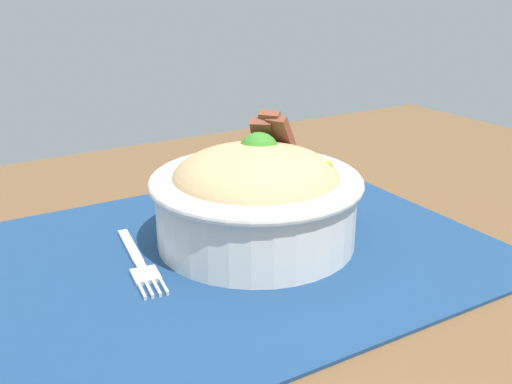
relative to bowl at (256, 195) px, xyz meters
The scene contains 4 objects.
table 0.13m from the bowl, 26.20° to the left, with size 1.30×0.82×0.76m.
placemat 0.05m from the bowl, 14.74° to the left, with size 0.45×0.36×0.00m, color navy.
bowl is the anchor object (origin of this frame).
fork 0.12m from the bowl, ahead, with size 0.03×0.14×0.00m.
Camera 1 is at (0.21, 0.41, 1.00)m, focal length 41.13 mm.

